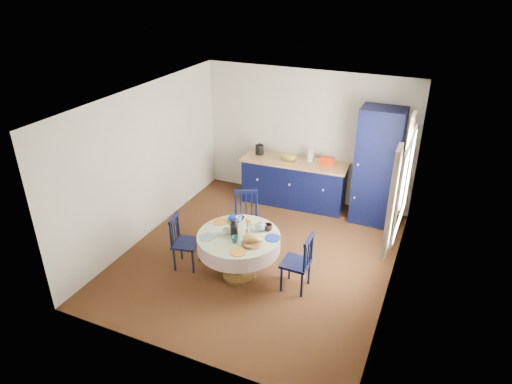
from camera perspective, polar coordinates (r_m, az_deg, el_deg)
floor at (r=7.29m, az=0.34°, el=-7.96°), size 4.50×4.50×0.00m
ceiling at (r=6.22m, az=0.40°, el=11.34°), size 4.50×4.50×0.00m
wall_back at (r=8.62m, az=6.37°, el=6.87°), size 4.00×0.02×2.50m
wall_left at (r=7.61m, az=-13.62°, el=3.53°), size 0.02×4.50×2.50m
wall_right at (r=6.24m, az=17.50°, el=-2.34°), size 0.02×4.50×2.50m
window at (r=6.39m, az=17.79°, el=1.09°), size 0.10×1.74×1.45m
kitchen_counter at (r=8.64m, az=4.75°, el=1.29°), size 1.99×0.72×1.12m
pantry_cabinet at (r=8.05m, az=14.92°, el=3.01°), size 0.73×0.54×2.07m
dining_table at (r=6.53m, az=-2.10°, el=-6.29°), size 1.18×1.18×0.99m
chair_left at (r=6.93m, az=-9.05°, el=-6.15°), size 0.44×0.45×0.85m
chair_far at (r=7.34m, az=-1.27°, el=-3.38°), size 0.54×0.52×0.92m
chair_right at (r=6.41m, az=5.34°, el=-8.74°), size 0.38×0.40×0.88m
mug_a at (r=6.47m, az=-3.73°, el=-4.94°), size 0.11×0.11×0.09m
mug_b at (r=6.28m, az=-2.67°, el=-5.96°), size 0.10×0.10×0.10m
mug_c at (r=6.54m, az=1.51°, el=-4.46°), size 0.13×0.13×0.10m
mug_d at (r=6.75m, az=-2.17°, el=-3.44°), size 0.10×0.10×0.09m
cobalt_bowl at (r=6.79m, az=-2.51°, el=-3.44°), size 0.23×0.23×0.06m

